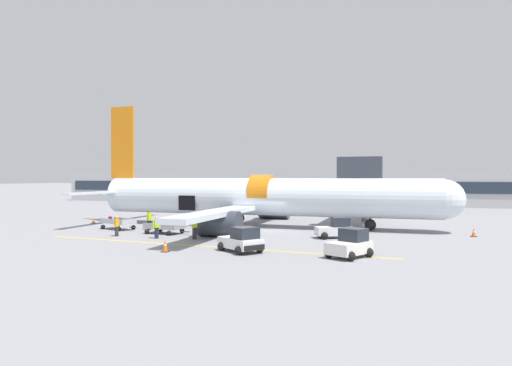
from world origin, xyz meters
TOP-DOWN VIEW (x-y plane):
  - ground_plane at (0.00, 0.00)m, footprint 500.00×500.00m
  - apron_marking_line at (-1.81, -10.49)m, footprint 26.04×2.23m
  - terminal_strip at (0.00, 40.79)m, footprint 103.29×9.03m
  - jet_bridge_stub at (7.29, 9.08)m, footprint 4.03×12.45m
  - airplane at (-1.89, 2.15)m, footprint 35.23×30.75m
  - baggage_tug_lead at (6.24, -3.68)m, footprint 3.14×2.47m
  - baggage_tug_mid at (8.18, -11.73)m, footprint 2.75×3.17m
  - baggage_tug_rear at (1.56, -11.89)m, footprint 3.33×3.01m
  - baggage_cart_loading at (-7.48, -5.21)m, footprint 4.14×2.47m
  - baggage_cart_queued at (-12.97, -3.82)m, footprint 4.30×2.67m
  - ground_crew_loader_a at (-10.32, -7.84)m, footprint 0.47×0.55m
  - ground_crew_loader_b at (-10.14, -3.31)m, footprint 0.54×0.60m
  - ground_crew_driver at (-3.72, -7.59)m, footprint 0.45×0.64m
  - ground_crew_supervisor at (-6.67, -8.01)m, footprint 0.54×0.54m
  - safety_cone_nose at (16.35, 0.42)m, footprint 0.46×0.46m
  - safety_cone_engine_left at (-2.98, -13.33)m, footprint 0.47×0.47m
  - safety_cone_wingtip at (0.04, -6.06)m, footprint 0.54×0.54m
  - safety_cone_tail at (-18.53, 0.01)m, footprint 0.46×0.46m

SIDE VIEW (x-z plane):
  - ground_plane at x=0.00m, z-range 0.00..0.00m
  - apron_marking_line at x=-1.81m, z-range 0.00..0.01m
  - safety_cone_tail at x=-18.53m, z-range -0.02..0.57m
  - safety_cone_nose at x=16.35m, z-range -0.02..0.67m
  - safety_cone_engine_left at x=-2.98m, z-range -0.02..0.75m
  - safety_cone_wingtip at x=0.04m, z-range -0.02..0.77m
  - baggage_cart_loading at x=-7.48m, z-range -0.01..0.95m
  - baggage_cart_queued at x=-12.97m, z-range -0.02..1.09m
  - baggage_tug_lead at x=6.24m, z-range -0.12..1.46m
  - baggage_tug_rear at x=1.56m, z-range -0.11..1.48m
  - baggage_tug_mid at x=8.18m, z-range -0.12..1.54m
  - ground_crew_loader_a at x=-10.32m, z-range 0.04..1.64m
  - ground_crew_supervisor at x=-6.67m, z-range 0.04..1.75m
  - ground_crew_loader_b at x=-10.14m, z-range 0.05..1.82m
  - ground_crew_driver at x=-3.72m, z-range 0.05..1.89m
  - airplane at x=-1.89m, z-range -3.22..8.68m
  - terminal_strip at x=0.00m, z-range 0.00..5.52m
  - jet_bridge_stub at x=7.29m, z-range 1.37..7.89m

